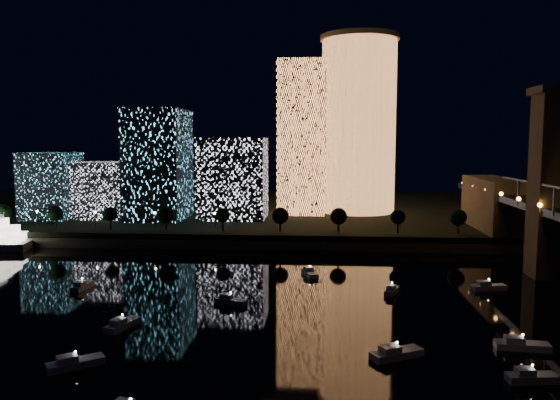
{
  "coord_description": "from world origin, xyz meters",
  "views": [
    {
      "loc": [
        3.47,
        -97.28,
        35.87
      ],
      "look_at": [
        -7.67,
        55.0,
        19.49
      ],
      "focal_mm": 35.0,
      "sensor_mm": 36.0,
      "label": 1
    }
  ],
  "objects": [
    {
      "name": "ground",
      "position": [
        0.0,
        0.0,
        0.0
      ],
      "size": [
        520.0,
        520.0,
        0.0
      ],
      "primitive_type": "plane",
      "color": "black",
      "rests_on": "ground"
    },
    {
      "name": "far_bank",
      "position": [
        0.0,
        160.0,
        2.5
      ],
      "size": [
        420.0,
        160.0,
        5.0
      ],
      "primitive_type": "cube",
      "color": "black",
      "rests_on": "ground"
    },
    {
      "name": "seawall",
      "position": [
        0.0,
        82.0,
        1.5
      ],
      "size": [
        420.0,
        6.0,
        3.0
      ],
      "primitive_type": "cube",
      "color": "#6B5E4C",
      "rests_on": "ground"
    },
    {
      "name": "tower_cylindrical",
      "position": [
        20.18,
        144.54,
        43.15
      ],
      "size": [
        34.0,
        34.0,
        76.06
      ],
      "color": "#FF9851",
      "rests_on": "far_bank"
    },
    {
      "name": "tower_rectangular",
      "position": [
        -4.29,
        137.74,
        37.37
      ],
      "size": [
        20.34,
        20.34,
        64.73
      ],
      "primitive_type": "cube",
      "color": "#FF9851",
      "rests_on": "far_bank"
    },
    {
      "name": "midrise_blocks",
      "position": [
        -63.06,
        118.52,
        22.24
      ],
      "size": [
        96.15,
        28.36,
        43.64
      ],
      "color": "silver",
      "rests_on": "far_bank"
    },
    {
      "name": "motorboats",
      "position": [
        1.15,
        7.0,
        0.81
      ],
      "size": [
        104.9,
        84.08,
        2.78
      ],
      "color": "silver",
      "rests_on": "ground"
    },
    {
      "name": "esplanade_trees",
      "position": [
        -34.55,
        88.0,
        10.46
      ],
      "size": [
        166.2,
        6.65,
        8.83
      ],
      "color": "black",
      "rests_on": "far_bank"
    },
    {
      "name": "street_lamps",
      "position": [
        -34.0,
        94.0,
        9.02
      ],
      "size": [
        132.7,
        0.7,
        5.65
      ],
      "color": "black",
      "rests_on": "far_bank"
    }
  ]
}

